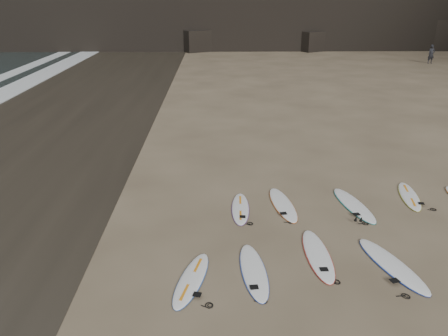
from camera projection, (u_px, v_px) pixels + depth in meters
The scene contains 11 objects.
ground at pixel (349, 256), 11.90m from camera, with size 240.00×240.00×0.00m, color #897559.
wet_sand at pixel (19, 142), 20.90m from camera, with size 12.00×200.00×0.01m, color #383026.
surfboard_0 at pixel (191, 279), 10.88m from camera, with size 0.57×2.37×0.09m, color white.
surfboard_1 at pixel (254, 271), 11.20m from camera, with size 0.61×2.54×0.09m, color white.
surfboard_2 at pixel (318, 255), 11.89m from camera, with size 0.63×2.63×0.09m, color white.
surfboard_3 at pixel (392, 265), 11.45m from camera, with size 0.66×2.74×0.10m, color white.
surfboard_5 at pixel (240, 208), 14.46m from camera, with size 0.55×2.31×0.08m, color white.
surfboard_6 at pixel (283, 204), 14.72m from camera, with size 0.63×2.61×0.09m, color white.
surfboard_7 at pixel (354, 205), 14.68m from camera, with size 0.65×2.70×0.10m, color white.
surfboard_8 at pixel (409, 196), 15.33m from camera, with size 0.57×2.38×0.09m, color white.
person_a at pixel (431, 54), 43.68m from camera, with size 0.67×0.44×1.85m, color black.
Camera 1 is at (-3.64, -10.05, 6.69)m, focal length 35.00 mm.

